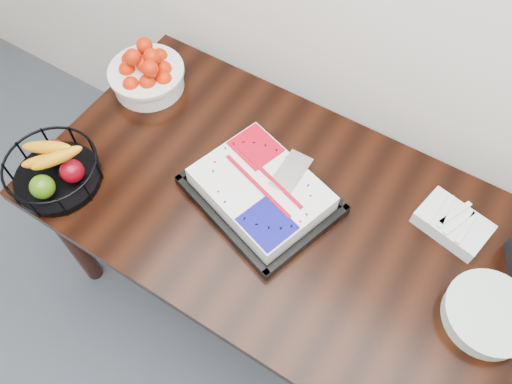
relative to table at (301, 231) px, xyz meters
The scene contains 6 objects.
table is the anchor object (origin of this frame).
cake_tray 0.20m from the table, behind, with size 0.54×0.48×0.09m.
tangerine_bowl 0.81m from the table, 166.22° to the left, with size 0.28×0.28×0.18m.
fruit_basket 0.84m from the table, 158.06° to the right, with size 0.30×0.30×0.16m.
plate_stack 0.61m from the table, ahead, with size 0.25×0.25×0.06m.
fork_bag 0.48m from the table, 28.13° to the left, with size 0.24×0.18×0.06m.
Camera 1 is at (0.28, 1.28, 2.16)m, focal length 35.00 mm.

